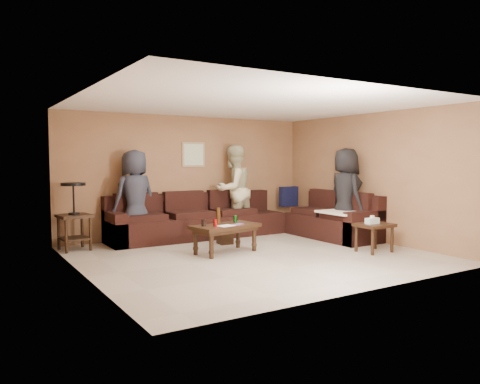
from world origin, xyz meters
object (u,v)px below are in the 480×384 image
Objects in this scene: person_middle at (233,190)px; side_table_right at (374,228)px; sectional_sofa at (246,222)px; end_table_left at (74,215)px; person_right at (346,194)px; person_left at (135,197)px; waste_bin at (225,236)px; coffee_table at (225,229)px.

side_table_right is at bearing 94.39° from person_middle.
sectional_sofa reaches higher than side_table_right.
end_table_left reaches higher than side_table_right.
sectional_sofa is 7.27× the size of side_table_right.
person_left is at bearing 74.99° from person_right.
side_table_right is at bearing 123.06° from person_left.
end_table_left is at bearing -11.63° from person_left.
side_table_right is 2.13× the size of waste_bin.
person_middle is at bearing 51.35° from waste_bin.
sectional_sofa is 0.86m from person_middle.
side_table_right is (1.10, -2.37, 0.10)m from sectional_sofa.
side_table_right is at bearing -30.03° from coffee_table.
person_right is at bearing -19.43° from end_table_left.
sectional_sofa is 2.44× the size of person_middle.
person_right is (2.28, -0.83, 0.76)m from waste_bin.
person_right reaches higher than waste_bin.
end_table_left is at bearing -14.33° from person_middle.
person_left is at bearing -15.32° from person_middle.
person_middle is at bearing 51.41° from person_right.
sectional_sofa is 2.61× the size of person_left.
person_left is at bearing 2.98° from end_table_left.
waste_bin is at bearing 35.96° from person_middle.
end_table_left is 0.63× the size of person_middle.
coffee_table is 2.74m from person_right.
person_right is (1.54, -1.77, -0.04)m from person_middle.
sectional_sofa reaches higher than coffee_table.
person_middle is at bearing 1.07° from end_table_left.
coffee_table is (-1.12, -1.08, 0.09)m from sectional_sofa.
sectional_sofa is at bearing 26.54° from waste_bin.
end_table_left is 2.74m from waste_bin.
person_right is (4.84, -1.71, 0.29)m from end_table_left.
side_table_right is 4.40m from person_left.
sectional_sofa is 1.56m from coffee_table.
coffee_table is at bearing 149.97° from side_table_right.
waste_bin is 0.16× the size of person_right.
person_left reaches higher than sectional_sofa.
end_table_left is (-3.26, 0.52, 0.30)m from sectional_sofa.
sectional_sofa is at bearing 150.18° from person_left.
end_table_left is at bearing 146.50° from side_table_right.
person_right is (2.70, -0.10, 0.50)m from coffee_table.
coffee_table is 0.88m from waste_bin.
person_right is (3.71, -1.77, 0.02)m from person_left.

